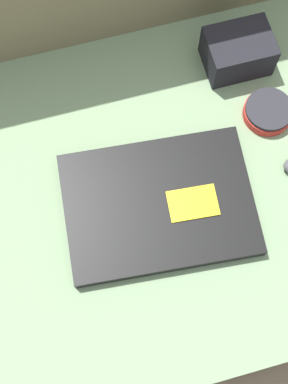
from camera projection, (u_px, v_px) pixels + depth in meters
The scene contains 5 objects.
ground_plane at pixel (144, 216), 1.15m from camera, with size 8.00×8.00×0.00m, color #7A6651.
couch_seat at pixel (144, 207), 1.08m from camera, with size 1.14×0.71×0.15m.
laptop at pixel (159, 205), 0.99m from camera, with size 0.37×0.28×0.03m.
speaker_puck at pixel (268, 112), 1.05m from camera, with size 0.10×0.10×0.03m.
camera_pouch at pixel (238, 51), 1.06m from camera, with size 0.13×0.10×0.08m.
Camera 1 is at (-0.08, -0.30, 1.11)m, focal length 50.00 mm.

